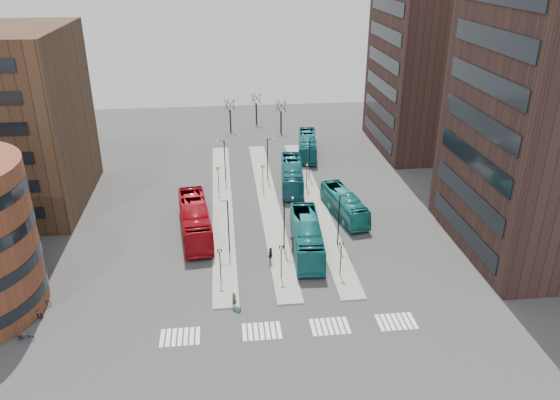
{
  "coord_description": "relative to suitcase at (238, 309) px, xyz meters",
  "views": [
    {
      "loc": [
        -3.64,
        -34.14,
        30.0
      ],
      "look_at": [
        2.38,
        20.1,
        5.0
      ],
      "focal_mm": 35.0,
      "sensor_mm": 36.0,
      "label": 1
    }
  ],
  "objects": [
    {
      "name": "sign_poles",
      "position": [
        4.5,
        15.86,
        2.15
      ],
      "size": [
        12.45,
        22.12,
        3.65
      ],
      "color": "black",
      "rests_on": "ground"
    },
    {
      "name": "red_bus",
      "position": [
        -4.3,
        15.53,
        1.58
      ],
      "size": [
        4.44,
        13.44,
        3.67
      ],
      "primitive_type": "imported",
      "rotation": [
        0.0,
        0.0,
        0.1
      ],
      "color": "maroon",
      "rests_on": "ground"
    },
    {
      "name": "teal_bus_a",
      "position": [
        7.89,
        10.28,
        1.47
      ],
      "size": [
        3.75,
        12.52,
        3.44
      ],
      "primitive_type": "imported",
      "rotation": [
        0.0,
        0.0,
        -0.07
      ],
      "color": "#156369",
      "rests_on": "ground"
    },
    {
      "name": "suitcase",
      "position": [
        0.0,
        0.0,
        0.0
      ],
      "size": [
        0.51,
        0.46,
        0.51
      ],
      "primitive_type": "cube",
      "rotation": [
        0.0,
        0.0,
        -0.43
      ],
      "color": "#1F1B94",
      "rests_on": "ground"
    },
    {
      "name": "bare_trees",
      "position": [
        5.57,
        55.53,
        2.47
      ],
      "size": [
        10.97,
        8.14,
        5.9
      ],
      "color": "black",
      "rests_on": "ground"
    },
    {
      "name": "teal_bus_c",
      "position": [
        13.86,
        18.35,
        1.24
      ],
      "size": [
        4.24,
        11.01,
        2.99
      ],
      "primitive_type": "imported",
      "rotation": [
        0.0,
        0.0,
        0.16
      ],
      "color": "#16716C",
      "rests_on": "ground"
    },
    {
      "name": "lamp_posts",
      "position": [
        5.54,
        20.86,
        3.32
      ],
      "size": [
        14.04,
        20.24,
        6.12
      ],
      "color": "black",
      "rests_on": "ground"
    },
    {
      "name": "crosswalk_stripes",
      "position": [
        4.65,
        -3.14,
        -0.25
      ],
      "size": [
        22.35,
        2.4,
        0.01
      ],
      "color": "silver",
      "rests_on": "ground"
    },
    {
      "name": "bicycle_near",
      "position": [
        -18.1,
        -2.31,
        0.19
      ],
      "size": [
        1.68,
        0.6,
        0.88
      ],
      "primitive_type": "imported",
      "rotation": [
        0.0,
        0.0,
        1.56
      ],
      "color": "gray",
      "rests_on": "ground"
    },
    {
      "name": "commuter_b",
      "position": [
        3.74,
        7.96,
        0.69
      ],
      "size": [
        0.57,
        1.14,
        1.89
      ],
      "primitive_type": "imported",
      "rotation": [
        0.0,
        0.0,
        1.47
      ],
      "color": "black",
      "rests_on": "ground"
    },
    {
      "name": "ground",
      "position": [
        2.9,
        -7.14,
        -0.25
      ],
      "size": [
        160.0,
        160.0,
        0.0
      ],
      "primitive_type": "plane",
      "color": "#2E2E31",
      "rests_on": "ground"
    },
    {
      "name": "bicycle_mid",
      "position": [
        -18.1,
        0.88,
        0.22
      ],
      "size": [
        1.65,
        0.79,
        0.95
      ],
      "primitive_type": "imported",
      "rotation": [
        0.0,
        0.0,
        1.34
      ],
      "color": "gray",
      "rests_on": "ground"
    },
    {
      "name": "bicycle_far",
      "position": [
        -18.1,
        2.41,
        0.24
      ],
      "size": [
        1.98,
        1.22,
        0.98
      ],
      "primitive_type": "imported",
      "rotation": [
        0.0,
        0.0,
        1.9
      ],
      "color": "gray",
      "rests_on": "ground"
    },
    {
      "name": "teal_bus_b",
      "position": [
        8.66,
        28.27,
        1.41
      ],
      "size": [
        4.03,
        12.18,
        3.33
      ],
      "primitive_type": "imported",
      "rotation": [
        0.0,
        0.0,
        -0.1
      ],
      "color": "#12555D",
      "rests_on": "ground"
    },
    {
      "name": "island_right",
      "position": [
        10.9,
        22.86,
        -0.18
      ],
      "size": [
        2.5,
        45.0,
        0.15
      ],
      "primitive_type": "cube",
      "color": "gray",
      "rests_on": "ground"
    },
    {
      "name": "teal_bus_d",
      "position": [
        12.76,
        40.59,
        1.37
      ],
      "size": [
        4.4,
        11.95,
        3.25
      ],
      "primitive_type": "imported",
      "rotation": [
        0.0,
        0.0,
        -0.15
      ],
      "color": "#15606C",
      "rests_on": "ground"
    },
    {
      "name": "traveller",
      "position": [
        -0.31,
        0.65,
        0.51
      ],
      "size": [
        0.66,
        0.64,
        1.53
      ],
      "primitive_type": "imported",
      "rotation": [
        0.0,
        0.0,
        0.7
      ],
      "color": "#49412B",
      "rests_on": "ground"
    },
    {
      "name": "commuter_c",
      "position": [
        6.39,
        10.57,
        0.59
      ],
      "size": [
        0.66,
        1.11,
        1.69
      ],
      "primitive_type": "imported",
      "rotation": [
        0.0,
        0.0,
        4.69
      ],
      "color": "black",
      "rests_on": "ground"
    },
    {
      "name": "island_mid",
      "position": [
        4.9,
        22.86,
        -0.18
      ],
      "size": [
        2.5,
        45.0,
        0.15
      ],
      "primitive_type": "cube",
      "color": "gray",
      "rests_on": "ground"
    },
    {
      "name": "tower_far",
      "position": [
        34.88,
        42.86,
        14.74
      ],
      "size": [
        20.12,
        20.0,
        30.0
      ],
      "color": "#32201C",
      "rests_on": "ground"
    },
    {
      "name": "island_left",
      "position": [
        -1.1,
        22.86,
        -0.18
      ],
      "size": [
        2.5,
        45.0,
        0.15
      ],
      "primitive_type": "cube",
      "color": "gray",
      "rests_on": "ground"
    },
    {
      "name": "commuter_a",
      "position": [
        -3.03,
        11.3,
        0.69
      ],
      "size": [
        1.02,
        0.85,
        1.9
      ],
      "primitive_type": "imported",
      "rotation": [
        0.0,
        0.0,
        3.3
      ],
      "color": "black",
      "rests_on": "ground"
    }
  ]
}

